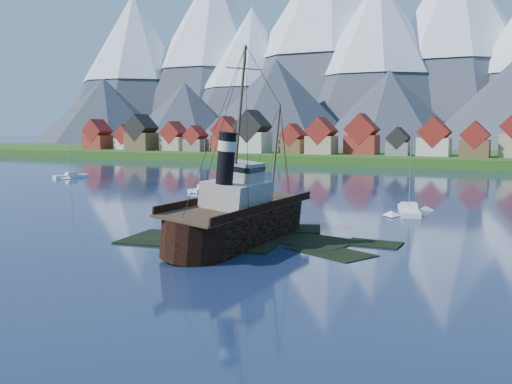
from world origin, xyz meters
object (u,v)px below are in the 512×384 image
at_px(tugboat_wreck, 245,215).
at_px(sailboat_f, 409,211).
at_px(sailboat_b, 71,177).
at_px(sailboat_a, 205,190).

height_order(tugboat_wreck, sailboat_f, tugboat_wreck).
xyz_separation_m(sailboat_b, sailboat_f, (91.34, -24.24, -0.02)).
xyz_separation_m(tugboat_wreck, sailboat_f, (12.84, 29.39, -2.57)).
bearing_deg(tugboat_wreck, sailboat_b, 146.32).
bearing_deg(sailboat_b, sailboat_f, 8.20).
distance_m(sailboat_a, sailboat_f, 45.79).
distance_m(tugboat_wreck, sailboat_f, 32.18).
height_order(sailboat_a, sailboat_b, sailboat_b).
distance_m(sailboat_b, sailboat_f, 94.50).
bearing_deg(sailboat_f, sailboat_a, 147.83).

